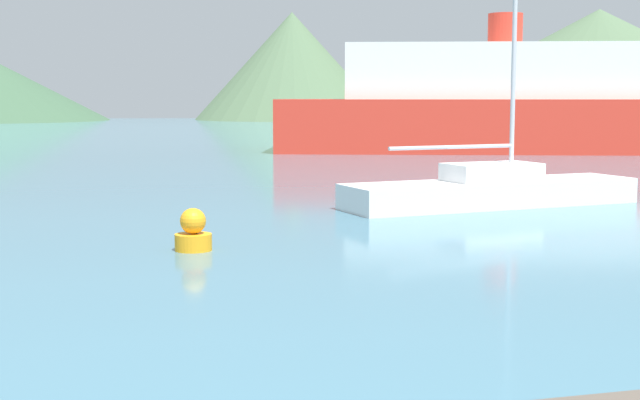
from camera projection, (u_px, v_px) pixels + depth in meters
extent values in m
cube|color=white|center=(491.00, 193.00, 23.04)|extent=(8.18, 4.51, 0.65)
cube|color=white|center=(492.00, 172.00, 22.98)|extent=(2.71, 2.06, 0.46)
cylinder|color=#BCBCC1|center=(452.00, 147.00, 22.42)|extent=(3.43, 1.33, 0.10)
cube|color=red|center=(503.00, 125.00, 46.48)|extent=(24.06, 9.89, 2.69)
cube|color=silver|center=(504.00, 72.00, 46.16)|extent=(16.97, 7.98, 2.79)
cylinder|color=red|center=(505.00, 29.00, 45.91)|extent=(1.77, 1.77, 1.60)
cylinder|color=orange|center=(193.00, 242.00, 16.36)|extent=(0.68, 0.68, 0.31)
sphere|color=orange|center=(193.00, 221.00, 16.31)|extent=(0.48, 0.48, 0.48)
cone|color=#4C6647|center=(292.00, 66.00, 111.66)|extent=(24.45, 24.45, 13.35)
cone|color=#4C6647|center=(598.00, 65.00, 107.50)|extent=(50.61, 50.61, 13.31)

